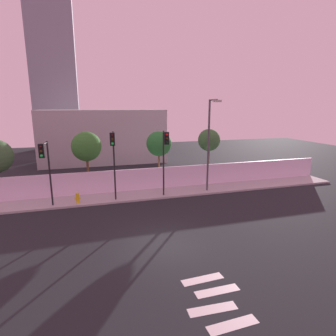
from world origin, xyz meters
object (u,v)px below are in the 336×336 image
Objects in this scene: roadside_tree_rightmost at (209,140)px; roadside_tree_midright at (159,144)px; traffic_light_center at (45,161)px; street_lamp_curbside at (209,139)px; traffic_light_right at (165,150)px; traffic_light_left at (113,152)px; fire_hydrant at (78,197)px; roadside_tree_midleft at (86,147)px.

roadside_tree_midright is at bearing 180.00° from roadside_tree_rightmost.
traffic_light_center is 0.62× the size of street_lamp_curbside.
traffic_light_right is 0.69× the size of street_lamp_curbside.
street_lamp_curbside reaches higher than traffic_light_center.
traffic_light_center is at bearing -176.54° from traffic_light_left.
traffic_light_center is at bearing -156.00° from fire_hydrant.
roadside_tree_rightmost is (13.61, 4.05, 0.42)m from traffic_light_center.
traffic_light_left is 5.75m from roadside_tree_midright.
roadside_tree_midleft reaches higher than roadside_tree_midright.
street_lamp_curbside is at bearing -44.64° from roadside_tree_midright.
street_lamp_curbside is at bearing -0.19° from fire_hydrant.
roadside_tree_midleft is (2.64, 4.05, 0.28)m from traffic_light_center.
traffic_light_left is at bearing -176.28° from street_lamp_curbside.
fire_hydrant is at bearing 179.81° from street_lamp_curbside.
roadside_tree_midleft reaches higher than traffic_light_center.
street_lamp_curbside is (7.66, 0.50, 0.60)m from traffic_light_left.
street_lamp_curbside is at bearing 8.54° from traffic_light_right.
traffic_light_right is at bearing 1.30° from traffic_light_center.
traffic_light_right is at bearing -34.52° from roadside_tree_midleft.
roadside_tree_midleft is (-9.48, 3.29, -0.66)m from street_lamp_curbside.
roadside_tree_midleft is at bearing 56.92° from traffic_light_center.
street_lamp_curbside is (12.12, 0.77, 0.94)m from traffic_light_center.
traffic_light_left reaches higher than fire_hydrant.
roadside_tree_midright is 4.82m from roadside_tree_rightmost.
traffic_light_center is 0.90× the size of traffic_light_right.
street_lamp_curbside reaches higher than roadside_tree_midright.
traffic_light_center is at bearing -178.70° from traffic_light_right.
traffic_light_left is 9.90m from roadside_tree_rightmost.
roadside_tree_midright is at bearing 135.36° from street_lamp_curbside.
roadside_tree_rightmost is at bearing 0.00° from roadside_tree_midleft.
traffic_light_left reaches higher than roadside_tree_rightmost.
roadside_tree_rightmost is at bearing 15.39° from fire_hydrant.
roadside_tree_midright reaches higher than traffic_light_center.
traffic_light_center is 0.92× the size of roadside_tree_rightmost.
traffic_light_center is 5.94× the size of fire_hydrant.
street_lamp_curbside is at bearing -114.41° from roadside_tree_rightmost.
street_lamp_curbside is (3.86, 0.58, 0.62)m from traffic_light_right.
fire_hydrant is 0.15× the size of roadside_tree_midleft.
traffic_light_left reaches higher than traffic_light_right.
roadside_tree_midleft is at bearing 75.53° from fire_hydrant.
traffic_light_left is 7.70m from street_lamp_curbside.
traffic_light_left is at bearing -11.34° from fire_hydrant.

